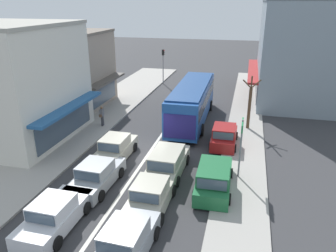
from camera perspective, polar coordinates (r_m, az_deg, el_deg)
ground_plane at (r=22.07m, az=-3.49°, el=-4.98°), size 140.00×140.00×0.00m
lane_centre_line at (r=25.57m, az=-0.86°, el=-1.16°), size 0.20×28.00×0.01m
sidewalk_left at (r=29.61m, az=-12.71°, el=1.60°), size 5.20×44.00×0.14m
kerb_right at (r=26.69m, az=13.24°, el=-0.64°), size 2.80×44.00×0.12m
shopfront_corner_near at (r=25.91m, az=-25.55°, el=6.68°), size 8.88×8.88×8.30m
shopfront_mid_block at (r=32.59m, az=-16.53°, el=9.35°), size 7.23×7.18×7.08m
building_right_far at (r=36.57m, az=22.78°, el=11.99°), size 9.94×13.75×9.85m
city_bus at (r=27.41m, az=4.20°, el=4.49°), size 2.86×10.89×3.23m
sedan_queue_far_back at (r=16.04m, az=-19.14°, el=-14.43°), size 1.96×4.23×1.47m
sedan_adjacent_lane_trail at (r=16.50m, az=-3.06°, el=-12.05°), size 1.92×4.21×1.47m
sedan_behind_bus_mid at (r=18.58m, az=-12.35°, el=-8.48°), size 2.01×4.26×1.47m
hatchback_behind_bus_near at (r=21.59m, az=-8.99°, el=-3.74°), size 1.84×3.71×1.54m
wagon_queue_gap_filler at (r=19.38m, az=-0.06°, el=-6.37°), size 2.00×4.53×1.58m
hatchback_adjacent_lane_lead at (r=13.92m, az=-7.17°, el=-19.21°), size 1.93×3.76×1.54m
parked_wagon_kerb_front at (r=17.98m, az=8.01°, el=-8.93°), size 2.03×4.54×1.58m
parked_hatchback_kerb_second at (r=23.39m, az=9.75°, el=-1.79°), size 1.83×3.70×1.54m
traffic_light_downstreet at (r=40.30m, az=-0.86°, el=11.31°), size 0.33×0.24×4.20m
directional_road_sign at (r=18.53m, az=12.70°, el=-1.66°), size 0.10×1.40×3.60m
street_tree_right at (r=26.36m, az=14.03°, el=3.65°), size 1.41×1.67×4.49m
pedestrian_with_handbag_near at (r=26.83m, az=-11.43°, el=1.92°), size 0.25×0.65×1.63m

